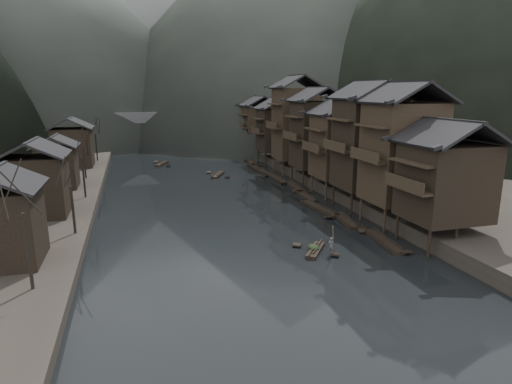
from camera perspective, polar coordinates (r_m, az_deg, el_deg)
name	(u,v)px	position (r m, az deg, el deg)	size (l,w,h in m)	color
water	(243,235)	(43.85, -1.75, -5.70)	(300.00, 300.00, 0.00)	black
right_bank	(356,155)	(93.00, 13.20, 4.78)	(40.00, 200.00, 1.80)	#2D2823
stilt_houses	(322,126)	(65.53, 8.84, 8.66)	(9.00, 67.60, 17.08)	black
left_houses	(51,159)	(61.74, -25.61, 4.02)	(8.10, 53.20, 8.73)	black
bare_trees	(76,154)	(57.63, -22.82, 4.70)	(3.91, 60.89, 7.83)	black
moored_sampans	(290,187)	(64.38, 4.54, 0.70)	(3.47, 54.98, 0.47)	black
midriver_boats	(197,158)	(92.86, -7.85, 4.56)	(15.00, 46.55, 0.45)	black
stone_bridge	(173,127)	(112.98, -11.02, 8.52)	(40.00, 6.00, 9.00)	#4C4C4F
hero_sampan	(315,250)	(39.65, 7.91, -7.63)	(3.26, 4.05, 0.43)	black
cargo_heap	(313,244)	(39.56, 7.67, -6.87)	(0.98, 1.29, 0.59)	black
boatman	(331,243)	(38.61, 9.98, -6.73)	(0.56, 0.37, 1.54)	#4C4C4E
bamboo_pole	(334,215)	(37.90, 10.41, -3.05)	(0.06, 0.06, 4.16)	#8C7A51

